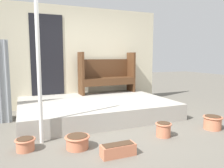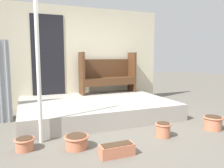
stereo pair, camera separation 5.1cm
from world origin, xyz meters
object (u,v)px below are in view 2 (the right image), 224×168
object	(u,v)px
bench	(108,73)
flower_pot_far_right	(213,122)
support_post	(39,73)
flower_pot_left	(25,143)
flower_pot_right	(163,129)
planter_box_rect	(117,150)
flower_pot_middle	(76,141)

from	to	relation	value
bench	flower_pot_far_right	size ratio (longest dim) A/B	4.45
support_post	flower_pot_far_right	world-z (taller)	support_post
bench	flower_pot_left	distance (m)	3.22
support_post	flower_pot_left	xyz separation A→B (m)	(-0.24, -0.21, -0.97)
flower_pot_far_right	support_post	bearing A→B (deg)	169.71
flower_pot_right	planter_box_rect	bearing A→B (deg)	-159.96
flower_pot_left	flower_pot_right	distance (m)	2.14
support_post	flower_pot_far_right	size ratio (longest dim) A/B	6.24
support_post	flower_pot_middle	distance (m)	1.15
flower_pot_far_right	bench	bearing A→B (deg)	111.79
planter_box_rect	flower_pot_middle	bearing A→B (deg)	134.77
support_post	flower_pot_middle	xyz separation A→B (m)	(0.46, -0.41, -0.97)
flower_pot_right	flower_pot_far_right	bearing A→B (deg)	-1.58
bench	flower_pot_far_right	bearing A→B (deg)	-70.32
bench	flower_pot_left	world-z (taller)	bench
support_post	flower_pot_middle	bearing A→B (deg)	-42.17
support_post	flower_pot_right	world-z (taller)	support_post
bench	flower_pot_middle	world-z (taller)	bench
flower_pot_middle	flower_pot_far_right	xyz separation A→B (m)	(2.48, -0.12, 0.03)
planter_box_rect	bench	bearing A→B (deg)	71.51
support_post	flower_pot_far_right	xyz separation A→B (m)	(2.93, -0.53, -0.94)
support_post	planter_box_rect	size ratio (longest dim) A/B	4.60
flower_pot_left	flower_pot_middle	size ratio (longest dim) A/B	0.78
bench	flower_pot_middle	size ratio (longest dim) A/B	4.22
flower_pot_middle	flower_pot_right	size ratio (longest dim) A/B	1.34
bench	planter_box_rect	world-z (taller)	bench
support_post	bench	xyz separation A→B (m)	(1.89, 2.09, -0.21)
flower_pot_left	flower_pot_right	bearing A→B (deg)	-7.93
flower_pot_far_right	planter_box_rect	distance (m)	2.06
support_post	flower_pot_left	world-z (taller)	support_post
flower_pot_far_right	planter_box_rect	bearing A→B (deg)	-170.82
flower_pot_right	flower_pot_far_right	xyz separation A→B (m)	(1.05, -0.03, 0.00)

